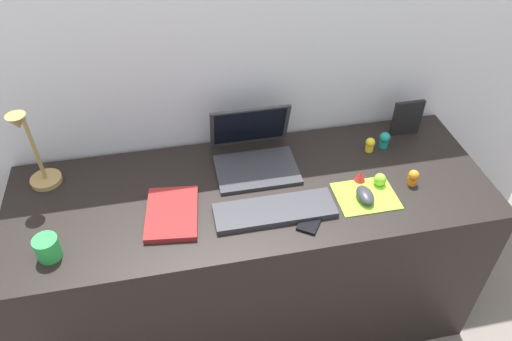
{
  "coord_description": "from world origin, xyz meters",
  "views": [
    {
      "loc": [
        -0.24,
        -1.24,
        1.93
      ],
      "look_at": [
        0.02,
        0.0,
        0.83
      ],
      "focal_mm": 34.36,
      "sensor_mm": 36.0,
      "label": 1
    }
  ],
  "objects": [
    {
      "name": "picture_frame",
      "position": [
        0.67,
        0.21,
        0.81
      ],
      "size": [
        0.12,
        0.02,
        0.15
      ],
      "primitive_type": "cube",
      "color": "black",
      "rests_on": "desk"
    },
    {
      "name": "ground_plane",
      "position": [
        0.0,
        0.0,
        0.0
      ],
      "size": [
        6.0,
        6.0,
        0.0
      ],
      "primitive_type": "plane",
      "color": "slate"
    },
    {
      "name": "laptop",
      "position": [
        0.04,
        0.16,
        0.79
      ],
      "size": [
        0.3,
        0.28,
        0.21
      ],
      "color": "#333338",
      "rests_on": "desk"
    },
    {
      "name": "toy_figurine_teal",
      "position": [
        0.55,
        0.14,
        0.78
      ],
      "size": [
        0.04,
        0.04,
        0.07
      ],
      "color": "teal",
      "rests_on": "desk"
    },
    {
      "name": "keyboard",
      "position": [
        0.05,
        -0.12,
        0.75
      ],
      "size": [
        0.41,
        0.13,
        0.02
      ],
      "primitive_type": "cube",
      "color": "#333338",
      "rests_on": "desk"
    },
    {
      "name": "toy_figurine_red",
      "position": [
        0.39,
        -0.03,
        0.76
      ],
      "size": [
        0.04,
        0.04,
        0.05
      ],
      "primitive_type": "cone",
      "color": "red",
      "rests_on": "desk"
    },
    {
      "name": "toy_figurine_orange",
      "position": [
        0.57,
        -0.08,
        0.77
      ],
      "size": [
        0.04,
        0.04,
        0.06
      ],
      "color": "orange",
      "rests_on": "desk"
    },
    {
      "name": "desk",
      "position": [
        0.0,
        0.0,
        0.37
      ],
      "size": [
        1.72,
        0.61,
        0.74
      ],
      "primitive_type": "cube",
      "color": "black",
      "rests_on": "ground_plane"
    },
    {
      "name": "back_wall",
      "position": [
        0.0,
        0.34,
        0.71
      ],
      "size": [
        2.92,
        0.05,
        1.43
      ],
      "primitive_type": "cube",
      "color": "silver",
      "rests_on": "ground_plane"
    },
    {
      "name": "cell_phone",
      "position": [
        0.17,
        -0.18,
        0.74
      ],
      "size": [
        0.13,
        0.14,
        0.01
      ],
      "primitive_type": "cube",
      "rotation": [
        0.0,
        0.0,
        -0.6
      ],
      "color": "black",
      "rests_on": "desk"
    },
    {
      "name": "coffee_mug",
      "position": [
        -0.67,
        -0.17,
        0.78
      ],
      "size": [
        0.08,
        0.08,
        0.08
      ],
      "primitive_type": "cylinder",
      "color": "green",
      "rests_on": "desk"
    },
    {
      "name": "toy_figurine_lime",
      "position": [
        0.45,
        -0.06,
        0.76
      ],
      "size": [
        0.04,
        0.04,
        0.05
      ],
      "primitive_type": "ellipsoid",
      "color": "#8CDB33",
      "rests_on": "desk"
    },
    {
      "name": "toy_figurine_yellow",
      "position": [
        0.49,
        0.13,
        0.77
      ],
      "size": [
        0.04,
        0.04,
        0.06
      ],
      "color": "yellow",
      "rests_on": "desk"
    },
    {
      "name": "notebook_pad",
      "position": [
        -0.29,
        -0.07,
        0.75
      ],
      "size": [
        0.2,
        0.26,
        0.02
      ],
      "primitive_type": "cube",
      "rotation": [
        0.0,
        0.0,
        -0.12
      ],
      "color": "maroon",
      "rests_on": "desk"
    },
    {
      "name": "mousepad",
      "position": [
        0.38,
        -0.11,
        0.74
      ],
      "size": [
        0.21,
        0.17,
        0.0
      ],
      "primitive_type": "cube",
      "color": "#8CDB33",
      "rests_on": "desk"
    },
    {
      "name": "desk_lamp",
      "position": [
        -0.72,
        0.17,
        0.9
      ],
      "size": [
        0.11,
        0.14,
        0.33
      ],
      "color": "#A5844C",
      "rests_on": "desk"
    },
    {
      "name": "mouse",
      "position": [
        0.37,
        -0.12,
        0.76
      ],
      "size": [
        0.06,
        0.1,
        0.03
      ],
      "primitive_type": "ellipsoid",
      "color": "#333338",
      "rests_on": "mousepad"
    }
  ]
}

